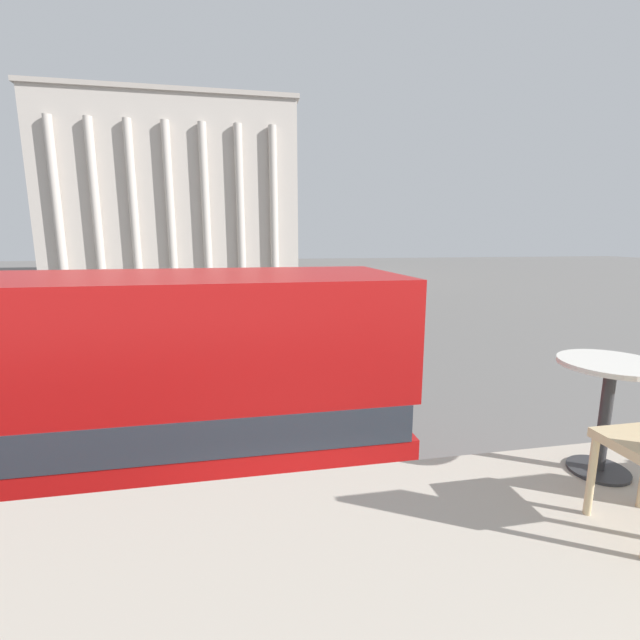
{
  "coord_description": "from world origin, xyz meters",
  "views": [
    {
      "loc": [
        -0.53,
        -2.48,
        4.64
      ],
      "look_at": [
        2.83,
        15.21,
        1.22
      ],
      "focal_mm": 24.0,
      "sensor_mm": 36.0,
      "label": 1
    }
  ],
  "objects_px": {
    "pedestrian_grey": "(35,339)",
    "pedestrian_red": "(284,296)",
    "plaza_building_left": "(177,193)",
    "traffic_light_mid": "(139,293)",
    "cafe_dining_table": "(608,392)",
    "traffic_light_near": "(83,319)",
    "car_white": "(180,308)"
  },
  "relations": [
    {
      "from": "traffic_light_near",
      "to": "car_white",
      "type": "height_order",
      "value": "traffic_light_near"
    },
    {
      "from": "car_white",
      "to": "pedestrian_grey",
      "type": "height_order",
      "value": "pedestrian_grey"
    },
    {
      "from": "cafe_dining_table",
      "to": "traffic_light_near",
      "type": "bearing_deg",
      "value": 120.1
    },
    {
      "from": "car_white",
      "to": "pedestrian_red",
      "type": "bearing_deg",
      "value": -127.06
    },
    {
      "from": "pedestrian_grey",
      "to": "pedestrian_red",
      "type": "distance_m",
      "value": 15.1
    },
    {
      "from": "plaza_building_left",
      "to": "pedestrian_grey",
      "type": "distance_m",
      "value": 40.63
    },
    {
      "from": "pedestrian_red",
      "to": "pedestrian_grey",
      "type": "bearing_deg",
      "value": -155.15
    },
    {
      "from": "cafe_dining_table",
      "to": "traffic_light_near",
      "type": "xyz_separation_m",
      "value": [
        -7.07,
        12.19,
        -1.53
      ]
    },
    {
      "from": "plaza_building_left",
      "to": "pedestrian_red",
      "type": "xyz_separation_m",
      "value": [
        9.98,
        -28.55,
        -9.24
      ]
    },
    {
      "from": "pedestrian_grey",
      "to": "pedestrian_red",
      "type": "xyz_separation_m",
      "value": [
        10.31,
        11.04,
        -0.08
      ]
    },
    {
      "from": "pedestrian_red",
      "to": "traffic_light_near",
      "type": "bearing_deg",
      "value": -141.72
    },
    {
      "from": "car_white",
      "to": "traffic_light_mid",
      "type": "bearing_deg",
      "value": 108.23
    },
    {
      "from": "cafe_dining_table",
      "to": "traffic_light_near",
      "type": "distance_m",
      "value": 14.18
    },
    {
      "from": "plaza_building_left",
      "to": "car_white",
      "type": "xyz_separation_m",
      "value": [
        3.64,
        -30.83,
        -9.49
      ]
    },
    {
      "from": "pedestrian_grey",
      "to": "pedestrian_red",
      "type": "height_order",
      "value": "pedestrian_grey"
    },
    {
      "from": "pedestrian_grey",
      "to": "car_white",
      "type": "bearing_deg",
      "value": 102.98
    },
    {
      "from": "cafe_dining_table",
      "to": "traffic_light_mid",
      "type": "xyz_separation_m",
      "value": [
        -6.85,
        19.09,
        -1.56
      ]
    },
    {
      "from": "pedestrian_grey",
      "to": "plaza_building_left",
      "type": "bearing_deg",
      "value": 126.89
    },
    {
      "from": "traffic_light_near",
      "to": "pedestrian_grey",
      "type": "xyz_separation_m",
      "value": [
        -2.57,
        2.57,
        -1.15
      ]
    },
    {
      "from": "traffic_light_mid",
      "to": "pedestrian_grey",
      "type": "height_order",
      "value": "traffic_light_mid"
    },
    {
      "from": "pedestrian_red",
      "to": "cafe_dining_table",
      "type": "bearing_deg",
      "value": -113.59
    },
    {
      "from": "car_white",
      "to": "pedestrian_red",
      "type": "xyz_separation_m",
      "value": [
        6.34,
        2.28,
        0.25
      ]
    },
    {
      "from": "plaza_building_left",
      "to": "cafe_dining_table",
      "type": "bearing_deg",
      "value": -80.28
    },
    {
      "from": "cafe_dining_table",
      "to": "pedestrian_red",
      "type": "bearing_deg",
      "value": 88.52
    },
    {
      "from": "pedestrian_grey",
      "to": "traffic_light_mid",
      "type": "bearing_deg",
      "value": 94.57
    },
    {
      "from": "cafe_dining_table",
      "to": "plaza_building_left",
      "type": "bearing_deg",
      "value": 99.72
    },
    {
      "from": "cafe_dining_table",
      "to": "plaza_building_left",
      "type": "xyz_separation_m",
      "value": [
        -9.31,
        54.35,
        6.48
      ]
    },
    {
      "from": "traffic_light_near",
      "to": "pedestrian_red",
      "type": "height_order",
      "value": "traffic_light_near"
    },
    {
      "from": "traffic_light_mid",
      "to": "car_white",
      "type": "xyz_separation_m",
      "value": [
        1.18,
        4.43,
        -1.45
      ]
    },
    {
      "from": "traffic_light_mid",
      "to": "pedestrian_red",
      "type": "relative_size",
      "value": 1.97
    },
    {
      "from": "traffic_light_near",
      "to": "plaza_building_left",
      "type": "bearing_deg",
      "value": 93.05
    },
    {
      "from": "plaza_building_left",
      "to": "traffic_light_mid",
      "type": "distance_m",
      "value": 36.25
    }
  ]
}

